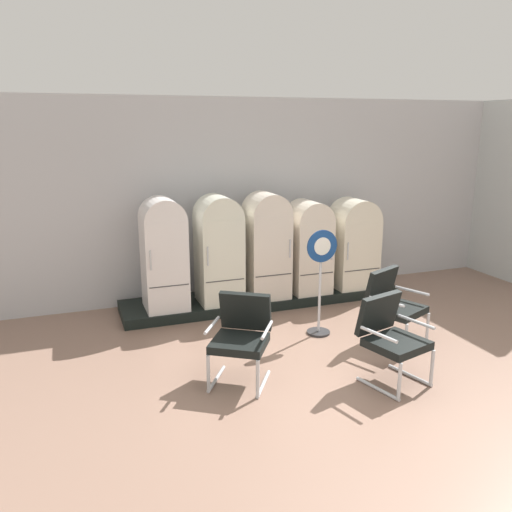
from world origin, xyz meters
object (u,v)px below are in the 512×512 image
object	(u,v)px
refrigerator_0	(164,250)
sign_stand	(320,285)
refrigerator_3	(308,244)
armchair_center	(391,334)
refrigerator_1	(219,246)
armchair_left	(241,333)
armchair_right	(393,302)
refrigerator_2	(267,242)
refrigerator_4	(354,241)

from	to	relation	value
refrigerator_0	sign_stand	size ratio (longest dim) A/B	1.13
refrigerator_3	refrigerator_0	bearing A→B (deg)	-179.68
refrigerator_0	refrigerator_3	size ratio (longest dim) A/B	1.11
refrigerator_0	armchair_center	bearing A→B (deg)	-55.26
refrigerator_0	sign_stand	bearing A→B (deg)	-36.32
refrigerator_3	sign_stand	xyz separation A→B (m)	(-0.47, -1.37, -0.24)
refrigerator_1	armchair_left	size ratio (longest dim) A/B	1.67
armchair_right	refrigerator_0	bearing A→B (deg)	143.46
armchair_left	refrigerator_0	bearing A→B (deg)	100.86
refrigerator_0	refrigerator_2	world-z (taller)	refrigerator_2
refrigerator_3	armchair_right	world-z (taller)	refrigerator_3
refrigerator_1	armchair_right	world-z (taller)	refrigerator_1
refrigerator_0	armchair_center	size ratio (longest dim) A/B	1.68
refrigerator_4	sign_stand	bearing A→B (deg)	-133.71
armchair_right	armchair_center	size ratio (longest dim) A/B	1.00
armchair_center	sign_stand	bearing A→B (deg)	94.55
armchair_right	refrigerator_3	bearing A→B (deg)	98.39
refrigerator_0	sign_stand	distance (m)	2.32
refrigerator_3	armchair_right	distance (m)	2.00
refrigerator_2	refrigerator_0	bearing A→B (deg)	179.54
refrigerator_2	refrigerator_4	world-z (taller)	refrigerator_2
armchair_center	sign_stand	size ratio (longest dim) A/B	0.67
armchair_left	armchair_center	size ratio (longest dim) A/B	1.00
refrigerator_1	armchair_left	bearing A→B (deg)	-100.03
refrigerator_2	armchair_right	distance (m)	2.22
refrigerator_1	refrigerator_3	bearing A→B (deg)	0.61
refrigerator_4	armchair_left	world-z (taller)	refrigerator_4
refrigerator_2	armchair_center	bearing A→B (deg)	-82.54
sign_stand	refrigerator_0	bearing A→B (deg)	143.68
refrigerator_1	refrigerator_2	bearing A→B (deg)	-0.74
refrigerator_3	refrigerator_4	xyz separation A→B (m)	(0.82, -0.02, -0.01)
armchair_center	refrigerator_1	bearing A→B (deg)	111.92
refrigerator_1	refrigerator_3	distance (m)	1.50
refrigerator_1	armchair_right	xyz separation A→B (m)	(1.78, -1.93, -0.46)
refrigerator_3	refrigerator_4	bearing A→B (deg)	-1.40
refrigerator_1	armchair_center	xyz separation A→B (m)	(1.14, -2.83, -0.46)
refrigerator_3	sign_stand	size ratio (longest dim) A/B	1.01
refrigerator_3	refrigerator_2	bearing A→B (deg)	-177.96
refrigerator_3	armchair_center	bearing A→B (deg)	-97.15
armchair_left	armchair_center	bearing A→B (deg)	-21.12
refrigerator_4	armchair_right	distance (m)	2.03
refrigerator_0	refrigerator_1	bearing A→B (deg)	-0.20
refrigerator_1	refrigerator_0	bearing A→B (deg)	179.80
refrigerator_2	sign_stand	size ratio (longest dim) A/B	1.13
sign_stand	refrigerator_2	bearing A→B (deg)	100.61
refrigerator_2	refrigerator_1	bearing A→B (deg)	179.26
armchair_right	sign_stand	size ratio (longest dim) A/B	0.67
refrigerator_3	armchair_left	world-z (taller)	refrigerator_3
armchair_center	sign_stand	xyz separation A→B (m)	(-0.12, 1.48, 0.14)
armchair_left	refrigerator_1	bearing A→B (deg)	79.97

